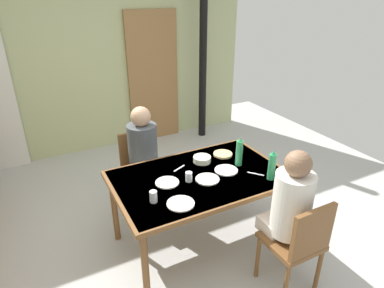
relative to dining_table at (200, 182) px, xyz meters
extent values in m
plane|color=#B8B8B5|center=(-0.24, 0.06, -0.69)|extent=(6.73, 6.73, 0.00)
cube|color=#BAC28B|center=(-0.24, 2.65, 0.70)|extent=(4.69, 0.10, 2.77)
cube|color=#996D3F|center=(0.58, 2.57, 0.31)|extent=(0.80, 0.05, 2.00)
cylinder|color=black|center=(1.31, 2.30, 0.70)|extent=(0.12, 0.12, 2.77)
cube|color=brown|center=(0.00, 0.00, 0.05)|extent=(1.52, 0.98, 0.04)
cube|color=beige|center=(0.00, 0.00, 0.07)|extent=(1.46, 0.94, 0.00)
cylinder|color=brown|center=(-0.69, -0.42, -0.33)|extent=(0.06, 0.06, 0.71)
cylinder|color=brown|center=(0.69, -0.42, -0.33)|extent=(0.06, 0.06, 0.71)
cylinder|color=brown|center=(-0.69, 0.42, -0.33)|extent=(0.06, 0.06, 0.71)
cylinder|color=brown|center=(0.69, 0.42, -0.33)|extent=(0.06, 0.06, 0.71)
cube|color=brown|center=(0.40, -0.77, -0.24)|extent=(0.40, 0.40, 0.04)
cube|color=brown|center=(0.40, -0.95, -0.03)|extent=(0.38, 0.04, 0.42)
cylinder|color=brown|center=(0.23, -0.60, -0.48)|extent=(0.04, 0.04, 0.41)
cylinder|color=brown|center=(0.57, -0.60, -0.48)|extent=(0.04, 0.04, 0.41)
cylinder|color=brown|center=(0.23, -0.94, -0.48)|extent=(0.04, 0.04, 0.41)
cylinder|color=brown|center=(0.57, -0.94, -0.48)|extent=(0.04, 0.04, 0.41)
cube|color=brown|center=(-0.27, 0.77, -0.24)|extent=(0.40, 0.40, 0.04)
cube|color=brown|center=(-0.27, 0.95, -0.03)|extent=(0.38, 0.04, 0.42)
cylinder|color=brown|center=(-0.10, 0.60, -0.48)|extent=(0.04, 0.04, 0.41)
cylinder|color=brown|center=(-0.44, 0.60, -0.48)|extent=(0.04, 0.04, 0.41)
cylinder|color=brown|center=(-0.10, 0.94, -0.48)|extent=(0.04, 0.04, 0.41)
cylinder|color=brown|center=(-0.44, 0.94, -0.48)|extent=(0.04, 0.04, 0.41)
cube|color=silver|center=(0.40, -0.61, -0.18)|extent=(0.30, 0.22, 0.12)
cylinder|color=silver|center=(0.40, -0.72, 0.08)|extent=(0.30, 0.30, 0.52)
sphere|color=#846047|center=(0.40, -0.72, 0.43)|extent=(0.20, 0.20, 0.20)
cube|color=#4D4D5E|center=(-0.27, 0.61, -0.18)|extent=(0.30, 0.22, 0.12)
cylinder|color=#4C5156|center=(-0.27, 0.72, 0.08)|extent=(0.30, 0.30, 0.52)
sphere|color=tan|center=(-0.27, 0.72, 0.43)|extent=(0.20, 0.20, 0.20)
cylinder|color=#359B5E|center=(0.42, 0.01, 0.19)|extent=(0.06, 0.06, 0.24)
cone|color=#2F9858|center=(0.42, 0.01, 0.33)|extent=(0.04, 0.04, 0.04)
cylinder|color=#30985B|center=(0.52, -0.33, 0.18)|extent=(0.06, 0.06, 0.24)
cone|color=#279457|center=(0.52, -0.33, 0.32)|extent=(0.05, 0.05, 0.04)
cylinder|color=#E9E9CB|center=(0.15, 0.22, 0.09)|extent=(0.17, 0.17, 0.05)
cylinder|color=white|center=(-0.34, -0.31, 0.07)|extent=(0.22, 0.22, 0.01)
cylinder|color=white|center=(0.26, -0.03, 0.07)|extent=(0.21, 0.21, 0.01)
cylinder|color=white|center=(-0.31, 0.02, 0.07)|extent=(0.20, 0.20, 0.01)
cylinder|color=white|center=(0.03, -0.09, 0.07)|extent=(0.21, 0.21, 0.01)
cylinder|color=silver|center=(-0.13, -0.03, 0.11)|extent=(0.06, 0.06, 0.09)
cylinder|color=silver|center=(-0.51, -0.18, 0.11)|extent=(0.06, 0.06, 0.09)
cylinder|color=#DBB77A|center=(0.40, 0.25, 0.08)|extent=(0.19, 0.19, 0.02)
cube|color=silver|center=(-0.10, 0.20, 0.07)|extent=(0.14, 0.08, 0.00)
cube|color=silver|center=(0.46, -0.20, 0.07)|extent=(0.11, 0.13, 0.00)
camera|label=1|loc=(-1.23, -2.21, 1.57)|focal=30.84mm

